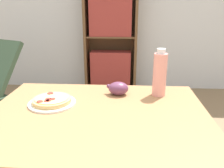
% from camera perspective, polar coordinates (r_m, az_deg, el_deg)
% --- Properties ---
extents(wall_back, '(8.00, 0.05, 2.60)m').
position_cam_1_polar(wall_back, '(3.56, 0.46, 19.62)').
color(wall_back, silver).
rests_on(wall_back, ground_plane).
extents(dining_table, '(1.03, 0.80, 0.77)m').
position_cam_1_polar(dining_table, '(1.16, -3.52, -12.40)').
color(dining_table, '#A37549').
rests_on(dining_table, ground_plane).
extents(pizza_on_plate, '(0.23, 0.23, 0.04)m').
position_cam_1_polar(pizza_on_plate, '(1.22, -14.24, -4.03)').
color(pizza_on_plate, white).
rests_on(pizza_on_plate, dining_table).
extents(grape_bunch, '(0.12, 0.09, 0.07)m').
position_cam_1_polar(grape_bunch, '(1.30, 1.56, -1.07)').
color(grape_bunch, '#6B3856').
rests_on(grape_bunch, dining_table).
extents(drink_bottle, '(0.07, 0.07, 0.26)m').
position_cam_1_polar(drink_bottle, '(1.29, 11.42, 2.40)').
color(drink_bottle, pink).
rests_on(drink_bottle, dining_table).
extents(bookshelf, '(0.74, 0.31, 1.62)m').
position_cam_1_polar(bookshelf, '(3.41, -0.30, 10.21)').
color(bookshelf, brown).
rests_on(bookshelf, ground_plane).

